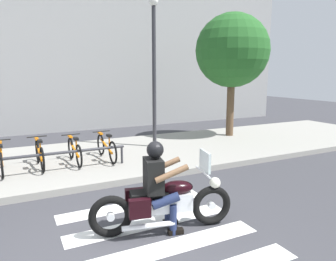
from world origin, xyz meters
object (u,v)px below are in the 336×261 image
(bicycle_0, at_px, (1,158))
(motorcycle, at_px, (164,203))
(bicycle_2, at_px, (75,151))
(tree_near_rack, at_px, (232,51))
(bike_rack, at_px, (61,154))
(bicycle_3, at_px, (106,147))
(rider, at_px, (159,180))
(bicycle_1, at_px, (40,154))
(street_lamp, at_px, (154,61))

(bicycle_0, bearing_deg, motorcycle, -59.65)
(bicycle_2, height_order, tree_near_rack, tree_near_rack)
(bicycle_2, bearing_deg, motorcycle, -80.72)
(bike_rack, bearing_deg, bicycle_2, 52.94)
(bicycle_2, height_order, bicycle_3, bicycle_3)
(motorcycle, bearing_deg, bicycle_0, 120.35)
(bicycle_3, relative_size, bike_rack, 0.53)
(bicycle_2, xyz_separation_m, bike_rack, (-0.42, -0.55, 0.08))
(rider, distance_m, bicycle_3, 3.98)
(bicycle_1, height_order, street_lamp, street_lamp)
(bicycle_3, xyz_separation_m, tree_near_rack, (5.05, 1.23, 2.75))
(motorcycle, height_order, tree_near_rack, tree_near_rack)
(motorcycle, height_order, bicycle_0, motorcycle)
(rider, bearing_deg, bicycle_0, 119.67)
(bicycle_3, bearing_deg, bike_rack, -156.18)
(motorcycle, bearing_deg, tree_near_rack, 44.78)
(rider, relative_size, tree_near_rack, 0.32)
(rider, relative_size, bicycle_1, 0.93)
(bicycle_1, xyz_separation_m, bike_rack, (0.42, -0.55, 0.07))
(bicycle_0, distance_m, tree_near_rack, 8.15)
(tree_near_rack, bearing_deg, bicycle_0, -170.77)
(bicycle_0, relative_size, bicycle_1, 1.06)
(rider, relative_size, bicycle_3, 0.87)
(bicycle_0, height_order, street_lamp, street_lamp)
(bicycle_2, distance_m, street_lamp, 3.61)
(motorcycle, height_order, bicycle_1, motorcycle)
(rider, distance_m, tree_near_rack, 7.81)
(bicycle_0, xyz_separation_m, street_lamp, (4.31, 0.83, 2.33))
(bicycle_0, bearing_deg, bicycle_1, -0.07)
(motorcycle, height_order, rider, rider)
(bike_rack, xyz_separation_m, tree_near_rack, (6.31, 1.79, 2.68))
(bicycle_0, xyz_separation_m, bicycle_1, (0.84, -0.00, 0.01))
(bicycle_0, xyz_separation_m, bicycle_2, (1.68, -0.00, 0.00))
(bicycle_1, xyz_separation_m, bicycle_3, (1.68, 0.00, -0.00))
(bicycle_0, xyz_separation_m, bike_rack, (1.26, -0.56, 0.08))
(bicycle_0, xyz_separation_m, tree_near_rack, (7.57, 1.23, 2.76))
(rider, distance_m, street_lamp, 5.57)
(bicycle_2, xyz_separation_m, tree_near_rack, (5.89, 1.23, 2.76))
(bicycle_0, bearing_deg, tree_near_rack, 9.23)
(tree_near_rack, bearing_deg, bicycle_1, -169.63)
(motorcycle, height_order, bike_rack, motorcycle)
(bicycle_1, relative_size, tree_near_rack, 0.34)
(bicycle_3, height_order, bike_rack, bicycle_3)
(bicycle_2, bearing_deg, bike_rack, -127.06)
(bike_rack, height_order, street_lamp, street_lamp)
(street_lamp, bearing_deg, bike_rack, -155.59)
(motorcycle, distance_m, bicycle_2, 4.03)
(rider, height_order, bicycle_1, rider)
(bicycle_0, height_order, bicycle_3, bicycle_3)
(bicycle_3, bearing_deg, bicycle_1, -179.98)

